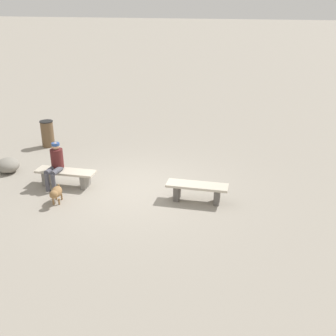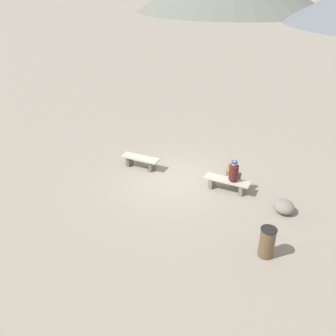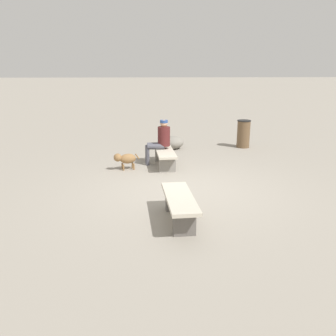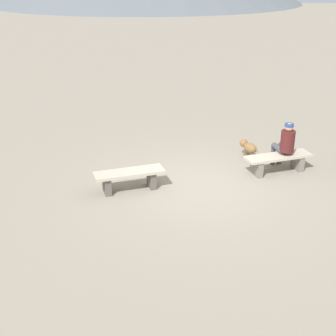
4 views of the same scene
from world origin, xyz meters
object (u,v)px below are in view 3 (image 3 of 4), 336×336
(seated_person, at_px, (160,139))
(bench_right, at_px, (165,155))
(trash_bin, at_px, (243,134))
(bench_left, at_px, (180,204))
(dog, at_px, (126,159))
(boulder, at_px, (173,142))

(seated_person, bearing_deg, bench_right, -152.21)
(bench_right, relative_size, trash_bin, 1.84)
(trash_bin, bearing_deg, bench_left, 155.01)
(bench_right, bearing_deg, bench_left, 177.57)
(seated_person, bearing_deg, trash_bin, -56.07)
(dog, bearing_deg, bench_right, -179.81)
(bench_left, xyz_separation_m, seated_person, (3.81, 0.14, 0.37))
(bench_left, relative_size, boulder, 2.10)
(bench_right, height_order, trash_bin, trash_bin)
(dog, distance_m, boulder, 2.79)
(seated_person, distance_m, boulder, 2.02)
(bench_right, distance_m, trash_bin, 3.49)
(bench_right, height_order, dog, dog)
(seated_person, bearing_deg, bench_left, -178.59)
(boulder, bearing_deg, trash_bin, -88.48)
(dog, height_order, boulder, dog)
(seated_person, bearing_deg, dog, 117.82)
(bench_left, height_order, seated_person, seated_person)
(bench_left, relative_size, bench_right, 0.94)
(bench_left, xyz_separation_m, dog, (3.32, 1.06, -0.03))
(bench_left, distance_m, dog, 3.48)
(trash_bin, bearing_deg, boulder, 91.52)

